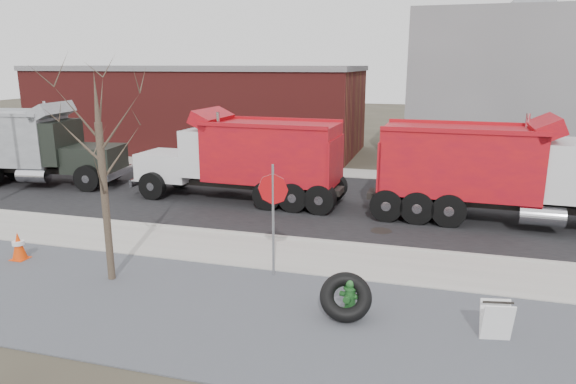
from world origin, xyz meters
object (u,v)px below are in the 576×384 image
(truck_tire, at_px, (346,297))
(dump_truck_red_a, at_px, (495,169))
(stop_sign, at_px, (273,202))
(fire_hydrant, at_px, (350,297))
(dump_truck_grey, at_px, (24,143))
(dump_truck_red_b, at_px, (246,156))
(sandwich_board, at_px, (496,321))

(truck_tire, height_order, dump_truck_red_a, dump_truck_red_a)
(stop_sign, relative_size, dump_truck_red_a, 0.32)
(truck_tire, distance_m, stop_sign, 3.19)
(truck_tire, height_order, stop_sign, stop_sign)
(fire_hydrant, distance_m, dump_truck_grey, 18.46)
(dump_truck_red_a, bearing_deg, dump_truck_red_b, 179.52)
(truck_tire, distance_m, sandwich_board, 3.01)
(dump_truck_red_a, bearing_deg, stop_sign, -130.02)
(stop_sign, relative_size, sandwich_board, 3.59)
(sandwich_board, distance_m, dump_truck_red_a, 8.60)
(fire_hydrant, relative_size, truck_tire, 0.66)
(stop_sign, xyz_separation_m, dump_truck_red_a, (5.86, 6.55, -0.12))
(truck_tire, distance_m, dump_truck_red_a, 9.21)
(stop_sign, xyz_separation_m, dump_truck_grey, (-14.04, 7.01, -0.12))
(dump_truck_red_b, bearing_deg, dump_truck_red_a, 179.93)
(stop_sign, relative_size, dump_truck_grey, 0.35)
(sandwich_board, relative_size, dump_truck_grey, 0.10)
(stop_sign, distance_m, dump_truck_red_b, 7.67)
(dump_truck_red_a, height_order, dump_truck_grey, dump_truck_red_a)
(stop_sign, bearing_deg, dump_truck_grey, 178.42)
(dump_truck_red_b, distance_m, dump_truck_grey, 10.73)
(dump_truck_red_b, bearing_deg, stop_sign, 117.77)
(dump_truck_red_a, relative_size, dump_truck_grey, 1.10)
(sandwich_board, bearing_deg, dump_truck_grey, 144.48)
(truck_tire, xyz_separation_m, dump_truck_grey, (-16.23, 8.79, 1.37))
(dump_truck_red_b, bearing_deg, fire_hydrant, 125.44)
(stop_sign, height_order, dump_truck_grey, dump_truck_grey)
(dump_truck_red_b, xyz_separation_m, dump_truck_grey, (-10.73, 0.09, 0.05))
(dump_truck_red_a, relative_size, dump_truck_red_b, 1.08)
(fire_hydrant, xyz_separation_m, dump_truck_red_b, (-5.56, 8.48, 1.43))
(stop_sign, bearing_deg, truck_tire, -14.19)
(dump_truck_grey, bearing_deg, sandwich_board, -32.85)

